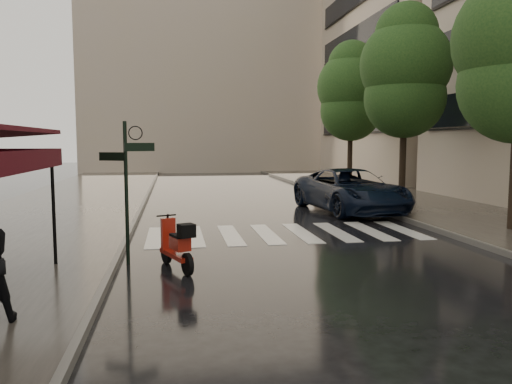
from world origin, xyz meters
name	(u,v)px	position (x,y,z in m)	size (l,w,h in m)	color
ground	(187,305)	(0.00, 0.00, 0.00)	(120.00, 120.00, 0.00)	black
sidewalk_near	(61,210)	(-4.50, 12.00, 0.06)	(6.00, 60.00, 0.12)	#38332D
sidewalk_far	(418,202)	(10.25, 12.00, 0.06)	(5.50, 60.00, 0.12)	#38332D
curb_near	(142,208)	(-1.45, 12.00, 0.07)	(0.12, 60.00, 0.16)	#595651
curb_far	(356,203)	(7.45, 12.00, 0.07)	(0.12, 60.00, 0.16)	#595651
crosswalk	(284,233)	(2.98, 6.00, 0.01)	(7.85, 3.20, 0.01)	silver
signpost	(126,180)	(-1.19, 3.00, 1.83)	(1.17, 0.29, 3.10)	black
haussmann_far	(409,49)	(16.50, 26.00, 9.25)	(8.00, 16.00, 18.50)	tan
backdrop_building	(207,60)	(3.00, 38.00, 10.00)	(22.00, 6.00, 20.00)	tan
tree_mid	(405,72)	(9.50, 12.00, 5.59)	(3.80, 3.80, 8.34)	black
tree_far	(351,92)	(9.70, 19.00, 5.46)	(3.80, 3.80, 8.16)	black
scooter	(177,246)	(-0.14, 2.32, 0.50)	(0.81, 1.57, 1.08)	black
parked_car	(350,190)	(6.48, 10.11, 0.82)	(2.72, 5.89, 1.64)	black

